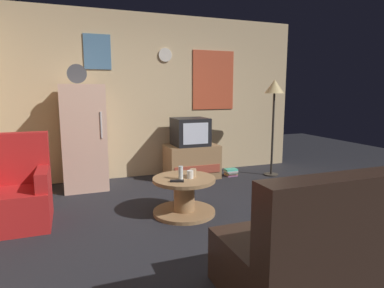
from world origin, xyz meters
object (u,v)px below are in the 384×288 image
object	(u,v)px
tv_stand	(192,161)
book_stack	(231,172)
mug_ceramic_white	(190,174)
mug_ceramic_tan	(193,173)
remote_control	(177,181)
fridge	(84,137)
armchair	(16,194)
coffee_table	(184,196)
couch	(345,247)
crt_tv	(190,132)
wine_glass	(181,173)
standing_lamp	(274,94)

from	to	relation	value
tv_stand	book_stack	xyz separation A→B (m)	(0.65, -0.13, -0.21)
mug_ceramic_white	mug_ceramic_tan	distance (m)	0.09
tv_stand	remote_control	size ratio (longest dim) A/B	5.60
fridge	mug_ceramic_white	xyz separation A→B (m)	(1.07, -1.52, -0.28)
armchair	coffee_table	bearing A→B (deg)	-10.89
mug_ceramic_tan	couch	size ratio (longest dim) A/B	0.05
crt_tv	wine_glass	xyz separation A→B (m)	(-0.67, -1.52, -0.26)
wine_glass	couch	xyz separation A→B (m)	(0.64, -1.73, -0.19)
fridge	wine_glass	world-z (taller)	fridge
mug_ceramic_white	remote_control	bearing A→B (deg)	-153.39
wine_glass	armchair	bearing A→B (deg)	167.28
book_stack	fridge	bearing A→B (deg)	176.58
coffee_table	book_stack	world-z (taller)	coffee_table
mug_ceramic_white	standing_lamp	bearing A→B (deg)	32.03
armchair	book_stack	size ratio (longest dim) A/B	4.83
crt_tv	couch	size ratio (longest dim) A/B	0.32
remote_control	armchair	xyz separation A→B (m)	(-1.64, 0.48, -0.10)
crt_tv	armchair	size ratio (longest dim) A/B	0.56
coffee_table	couch	world-z (taller)	couch
tv_stand	standing_lamp	size ratio (longest dim) A/B	0.53
standing_lamp	armchair	world-z (taller)	standing_lamp
crt_tv	remote_control	world-z (taller)	crt_tv
standing_lamp	remote_control	xyz separation A→B (m)	(-2.09, -1.28, -0.92)
fridge	armchair	bearing A→B (deg)	-123.65
couch	remote_control	bearing A→B (deg)	113.67
fridge	mug_ceramic_tan	size ratio (longest dim) A/B	19.67
remote_control	mug_ceramic_tan	bearing A→B (deg)	54.10
coffee_table	wine_glass	bearing A→B (deg)	-140.15
coffee_table	armchair	bearing A→B (deg)	169.11
standing_lamp	mug_ceramic_tan	size ratio (longest dim) A/B	17.67
mug_ceramic_white	book_stack	size ratio (longest dim) A/B	0.45
wine_glass	book_stack	xyz separation A→B (m)	(1.35, 1.39, -0.44)
standing_lamp	armchair	xyz separation A→B (m)	(-3.73, -0.80, -1.02)
fridge	coffee_table	world-z (taller)	fridge
standing_lamp	coffee_table	bearing A→B (deg)	-149.71
standing_lamp	armchair	bearing A→B (deg)	-167.83
standing_lamp	remote_control	world-z (taller)	standing_lamp
mug_ceramic_white	mug_ceramic_tan	size ratio (longest dim) A/B	1.00
standing_lamp	couch	world-z (taller)	standing_lamp
tv_stand	remote_control	world-z (taller)	tv_stand
wine_glass	mug_ceramic_tan	distance (m)	0.19
remote_control	book_stack	world-z (taller)	remote_control
couch	book_stack	size ratio (longest dim) A/B	8.55
tv_stand	mug_ceramic_tan	bearing A→B (deg)	-110.00
crt_tv	coffee_table	bearing A→B (deg)	-112.78
armchair	couch	distance (m)	3.17
crt_tv	coffee_table	world-z (taller)	crt_tv
tv_stand	wine_glass	size ratio (longest dim) A/B	5.60
tv_stand	mug_ceramic_white	size ratio (longest dim) A/B	9.33
tv_stand	mug_ceramic_tan	xyz separation A→B (m)	(-0.53, -1.45, 0.20)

